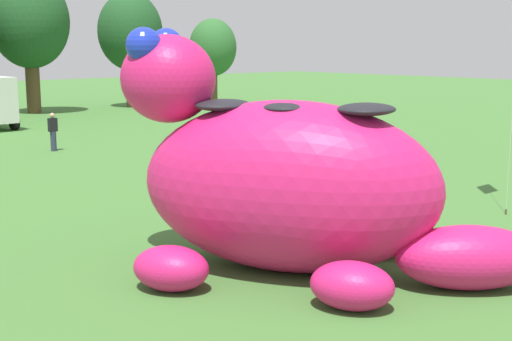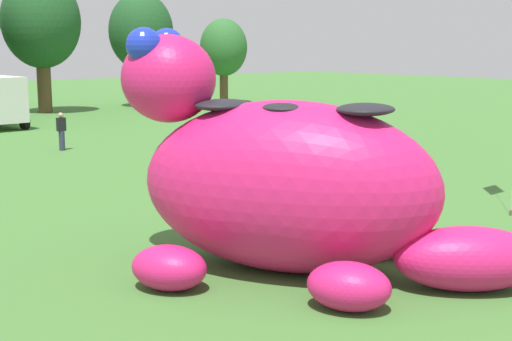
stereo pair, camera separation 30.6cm
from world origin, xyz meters
TOP-DOWN VIEW (x-y plane):
  - ground_plane at (0.00, 0.00)m, footprint 160.00×160.00m
  - giant_inflatable_creature at (-1.20, -0.78)m, footprint 8.16×8.43m
  - tree_centre_right at (10.06, 35.91)m, footprint 5.35×5.35m
  - tree_mid_right at (17.81, 35.61)m, footprint 4.84×4.84m
  - tree_right at (24.71, 34.35)m, footprint 3.82×3.82m
  - spectator_far_side at (2.88, 18.37)m, footprint 0.38×0.26m

SIDE VIEW (x-z plane):
  - ground_plane at x=0.00m, z-range 0.00..0.00m
  - spectator_far_side at x=2.88m, z-range 0.00..1.71m
  - giant_inflatable_creature at x=-1.20m, z-range -0.68..4.38m
  - tree_right at x=24.71m, z-range 1.04..7.82m
  - tree_mid_right at x=17.81m, z-range 1.32..9.91m
  - tree_centre_right at x=10.06m, z-range 1.46..10.96m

